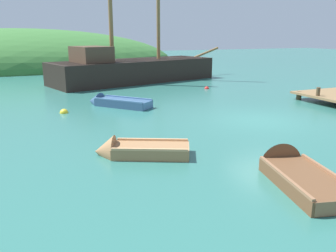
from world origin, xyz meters
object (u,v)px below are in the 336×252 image
rowboat_center (136,152)px  buoy_red (207,89)px  rowboat_far (294,175)px  rowboat_outer_right (115,103)px  sailing_ship (133,73)px  buoy_yellow (64,113)px

rowboat_center → buoy_red: rowboat_center is taller
rowboat_far → rowboat_outer_right: bearing=23.5°
rowboat_center → buoy_red: (8.62, 11.05, -0.11)m
rowboat_center → buoy_red: bearing=-102.4°
rowboat_outer_right → rowboat_far: bearing=149.3°
rowboat_center → sailing_ship: bearing=-81.6°
rowboat_outer_right → buoy_yellow: (-2.66, -0.70, -0.14)m
buoy_yellow → rowboat_outer_right: bearing=14.8°
rowboat_outer_right → buoy_red: size_ratio=10.77×
rowboat_outer_right → rowboat_far: (1.84, -11.09, -0.02)m
buoy_red → buoy_yellow: 10.67m
rowboat_center → buoy_red: 14.01m
sailing_ship → rowboat_outer_right: bearing=-128.3°
sailing_ship → rowboat_center: (-5.12, -16.53, -0.52)m
sailing_ship → rowboat_far: sailing_ship is taller
buoy_red → rowboat_far: bearing=-110.6°
rowboat_center → buoy_yellow: 7.16m
sailing_ship → rowboat_center: sailing_ship is taller
sailing_ship → rowboat_center: size_ratio=5.05×
rowboat_far → buoy_red: (5.40, 14.38, -0.12)m
rowboat_center → buoy_red: size_ratio=9.71×
sailing_ship → buoy_red: size_ratio=49.07×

